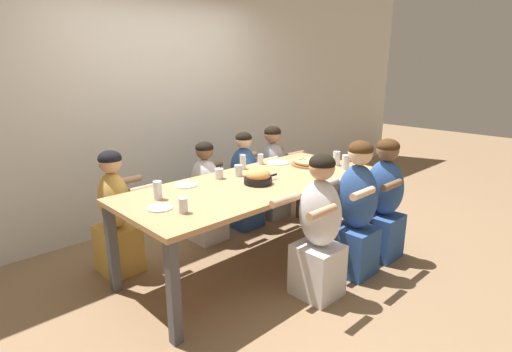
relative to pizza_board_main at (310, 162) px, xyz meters
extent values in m
plane|color=#896B4C|center=(-0.81, -0.05, -0.81)|extent=(18.00, 18.00, 0.00)
cube|color=silver|center=(-0.81, 1.53, 0.79)|extent=(10.00, 0.06, 3.20)
cube|color=tan|center=(-0.81, -0.05, -0.05)|extent=(2.42, 1.00, 0.04)
cube|color=#4C4C51|center=(-1.96, -0.49, -0.44)|extent=(0.07, 0.07, 0.74)
cube|color=#4C4C51|center=(0.34, -0.49, -0.44)|extent=(0.07, 0.07, 0.74)
cube|color=#4C4C51|center=(-1.96, 0.39, -0.44)|extent=(0.07, 0.07, 0.74)
cube|color=#4C4C51|center=(0.34, 0.39, -0.44)|extent=(0.07, 0.07, 0.74)
cylinder|color=brown|center=(0.00, 0.00, -0.02)|extent=(0.38, 0.38, 0.02)
torus|color=tan|center=(0.00, 0.00, 0.01)|extent=(0.33, 0.33, 0.03)
cylinder|color=#E5C675|center=(0.00, 0.00, 0.00)|extent=(0.28, 0.28, 0.03)
cylinder|color=#9E4C38|center=(0.00, -0.04, 0.02)|extent=(0.02, 0.02, 0.01)
cylinder|color=#9E4C38|center=(-0.04, 0.08, 0.02)|extent=(0.02, 0.02, 0.01)
cylinder|color=#9E4C38|center=(-0.03, 0.04, 0.02)|extent=(0.02, 0.02, 0.01)
cylinder|color=#9E4C38|center=(-0.06, 0.08, 0.02)|extent=(0.02, 0.02, 0.01)
cylinder|color=#9E4C38|center=(0.02, 0.10, 0.02)|extent=(0.02, 0.02, 0.01)
cylinder|color=black|center=(-0.84, -0.11, 0.00)|extent=(0.24, 0.24, 0.05)
cylinder|color=black|center=(-0.67, -0.11, 0.01)|extent=(0.11, 0.02, 0.02)
ellipsoid|color=#D68E4C|center=(-0.84, -0.11, 0.05)|extent=(0.21, 0.21, 0.12)
cylinder|color=white|center=(-0.18, 0.28, -0.02)|extent=(0.23, 0.23, 0.01)
cube|color=#B7B7BC|center=(-0.18, 0.28, -0.01)|extent=(0.16, 0.02, 0.01)
cylinder|color=white|center=(-1.78, -0.06, -0.02)|extent=(0.19, 0.19, 0.01)
cube|color=#B7B7BC|center=(-1.78, -0.06, -0.01)|extent=(0.02, 0.13, 0.01)
cylinder|color=white|center=(-1.33, 0.27, -0.02)|extent=(0.19, 0.19, 0.01)
cube|color=#B7B7BC|center=(-1.33, 0.27, -0.01)|extent=(0.09, 0.12, 0.01)
cylinder|color=silver|center=(-0.98, 0.25, 0.02)|extent=(0.08, 0.08, 0.09)
cylinder|color=#1EA8DB|center=(-0.98, 0.25, 0.00)|extent=(0.07, 0.07, 0.07)
cylinder|color=black|center=(-0.97, 0.25, 0.03)|extent=(0.01, 0.01, 0.11)
cylinder|color=silver|center=(-0.34, 0.38, 0.02)|extent=(0.06, 0.06, 0.10)
cylinder|color=silver|center=(-0.34, 0.38, 0.00)|extent=(0.05, 0.05, 0.06)
cylinder|color=silver|center=(-0.80, 0.19, 0.02)|extent=(0.08, 0.08, 0.10)
cylinder|color=black|center=(-0.80, 0.19, 0.01)|extent=(0.07, 0.07, 0.08)
cylinder|color=silver|center=(0.12, -0.35, 0.04)|extent=(0.07, 0.07, 0.14)
cylinder|color=black|center=(0.12, -0.35, 0.03)|extent=(0.07, 0.07, 0.11)
cylinder|color=silver|center=(-1.68, 0.13, 0.04)|extent=(0.07, 0.07, 0.14)
cylinder|color=silver|center=(-1.70, -0.25, 0.03)|extent=(0.07, 0.07, 0.11)
cylinder|color=black|center=(-1.70, -0.25, 0.01)|extent=(0.06, 0.06, 0.07)
cylinder|color=silver|center=(-0.60, 0.35, 0.04)|extent=(0.06, 0.06, 0.14)
cylinder|color=black|center=(-0.60, 0.35, 0.02)|extent=(0.05, 0.05, 0.10)
cylinder|color=silver|center=(0.18, -0.20, 0.04)|extent=(0.07, 0.07, 0.14)
cylinder|color=silver|center=(0.18, -0.20, 0.03)|extent=(0.06, 0.06, 0.11)
cylinder|color=silver|center=(-0.19, -0.18, 0.02)|extent=(0.06, 0.06, 0.11)
cylinder|color=black|center=(-0.19, -0.18, 0.01)|extent=(0.06, 0.06, 0.08)
cube|color=silver|center=(-0.83, -0.77, -0.60)|extent=(0.32, 0.34, 0.42)
ellipsoid|color=silver|center=(-0.83, -0.77, -0.12)|extent=(0.24, 0.36, 0.53)
sphere|color=tan|center=(-0.83, -0.77, 0.24)|extent=(0.19, 0.19, 0.19)
ellipsoid|color=black|center=(-0.83, -0.77, 0.27)|extent=(0.20, 0.20, 0.13)
cylinder|color=tan|center=(-1.04, -0.94, -0.01)|extent=(0.28, 0.06, 0.06)
cylinder|color=tan|center=(-1.04, -0.60, -0.01)|extent=(0.28, 0.06, 0.06)
cube|color=#2D5193|center=(-0.32, -0.77, -0.60)|extent=(0.32, 0.34, 0.42)
ellipsoid|color=#2D5193|center=(-0.32, -0.77, -0.11)|extent=(0.24, 0.36, 0.56)
sphere|color=beige|center=(-0.32, -0.77, 0.26)|extent=(0.20, 0.20, 0.20)
ellipsoid|color=#422814|center=(-0.32, -0.77, 0.30)|extent=(0.20, 0.20, 0.14)
cylinder|color=beige|center=(-0.53, -0.94, 0.01)|extent=(0.28, 0.06, 0.06)
cylinder|color=beige|center=(-0.53, -0.60, 0.01)|extent=(0.28, 0.06, 0.06)
cube|color=#2D5193|center=(0.13, -0.77, -0.60)|extent=(0.32, 0.34, 0.42)
ellipsoid|color=#2D5193|center=(0.13, -0.77, -0.13)|extent=(0.24, 0.36, 0.52)
sphere|color=brown|center=(0.13, -0.77, 0.22)|extent=(0.20, 0.20, 0.20)
ellipsoid|color=#422814|center=(0.13, -0.77, 0.26)|extent=(0.20, 0.20, 0.14)
cylinder|color=brown|center=(-0.07, -0.94, -0.02)|extent=(0.28, 0.06, 0.06)
cylinder|color=brown|center=(-0.07, -0.60, -0.02)|extent=(0.28, 0.06, 0.06)
cube|color=gold|center=(-1.79, 0.67, -0.60)|extent=(0.32, 0.34, 0.42)
ellipsoid|color=gold|center=(-1.79, 0.67, -0.15)|extent=(0.24, 0.36, 0.48)
sphere|color=tan|center=(-1.79, 0.67, 0.18)|extent=(0.19, 0.19, 0.19)
ellipsoid|color=black|center=(-1.79, 0.67, 0.22)|extent=(0.19, 0.19, 0.13)
cylinder|color=tan|center=(-1.58, 0.84, -0.05)|extent=(0.28, 0.06, 0.06)
cylinder|color=tan|center=(-1.58, 0.50, -0.05)|extent=(0.28, 0.06, 0.06)
cube|color=#99999E|center=(0.15, 0.67, -0.60)|extent=(0.32, 0.34, 0.42)
ellipsoid|color=#99999E|center=(0.15, 0.67, -0.15)|extent=(0.24, 0.36, 0.48)
sphere|color=#9E7051|center=(0.15, 0.67, 0.18)|extent=(0.19, 0.19, 0.19)
ellipsoid|color=black|center=(0.15, 0.67, 0.21)|extent=(0.19, 0.19, 0.13)
cylinder|color=#9E7051|center=(0.35, 0.84, -0.05)|extent=(0.28, 0.06, 0.06)
cylinder|color=#9E7051|center=(0.35, 0.50, -0.05)|extent=(0.28, 0.06, 0.06)
cube|color=#2D5193|center=(-0.30, 0.67, -0.60)|extent=(0.32, 0.34, 0.42)
ellipsoid|color=#2D5193|center=(-0.30, 0.67, -0.15)|extent=(0.24, 0.36, 0.48)
sphere|color=beige|center=(-0.30, 0.67, 0.17)|extent=(0.17, 0.17, 0.17)
ellipsoid|color=black|center=(-0.30, 0.67, 0.20)|extent=(0.18, 0.18, 0.12)
cylinder|color=beige|center=(-0.10, 0.84, -0.05)|extent=(0.28, 0.06, 0.06)
cylinder|color=beige|center=(-0.10, 0.50, -0.05)|extent=(0.28, 0.06, 0.06)
cube|color=silver|center=(-0.83, 0.67, -0.60)|extent=(0.32, 0.34, 0.42)
ellipsoid|color=silver|center=(-0.83, 0.67, -0.17)|extent=(0.24, 0.36, 0.44)
sphere|color=brown|center=(-0.83, 0.67, 0.14)|extent=(0.18, 0.18, 0.18)
ellipsoid|color=black|center=(-0.83, 0.67, 0.17)|extent=(0.18, 0.18, 0.12)
cylinder|color=brown|center=(-0.62, 0.84, -0.08)|extent=(0.28, 0.06, 0.06)
cylinder|color=brown|center=(-0.62, 0.50, -0.08)|extent=(0.28, 0.06, 0.06)
camera|label=1|loc=(-3.13, -2.47, 0.97)|focal=28.00mm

